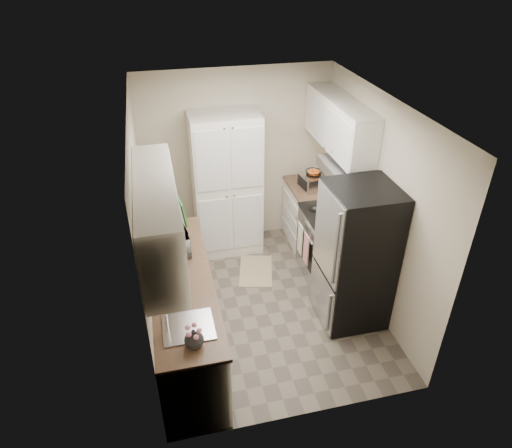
% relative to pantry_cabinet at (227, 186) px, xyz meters
% --- Properties ---
extents(ground, '(3.20, 3.20, 0.00)m').
position_rel_pantry_cabinet_xyz_m(ground, '(0.20, -1.32, -1.00)').
color(ground, '#665B4C').
rests_on(ground, ground).
extents(room_shell, '(2.64, 3.24, 2.52)m').
position_rel_pantry_cabinet_xyz_m(room_shell, '(0.18, -1.32, 0.63)').
color(room_shell, '#C1B69C').
rests_on(room_shell, ground).
extents(pantry_cabinet, '(0.90, 0.55, 2.00)m').
position_rel_pantry_cabinet_xyz_m(pantry_cabinet, '(0.00, 0.00, 0.00)').
color(pantry_cabinet, silver).
rests_on(pantry_cabinet, ground).
extents(base_cabinet_left, '(0.60, 2.30, 0.88)m').
position_rel_pantry_cabinet_xyz_m(base_cabinet_left, '(-0.79, -1.75, -0.56)').
color(base_cabinet_left, silver).
rests_on(base_cabinet_left, ground).
extents(countertop_left, '(0.63, 2.33, 0.04)m').
position_rel_pantry_cabinet_xyz_m(countertop_left, '(-0.79, -1.75, -0.10)').
color(countertop_left, brown).
rests_on(countertop_left, base_cabinet_left).
extents(base_cabinet_right, '(0.60, 0.80, 0.88)m').
position_rel_pantry_cabinet_xyz_m(base_cabinet_right, '(1.19, -0.12, -0.56)').
color(base_cabinet_right, silver).
rests_on(base_cabinet_right, ground).
extents(countertop_right, '(0.63, 0.83, 0.04)m').
position_rel_pantry_cabinet_xyz_m(countertop_right, '(1.19, -0.12, -0.10)').
color(countertop_right, brown).
rests_on(countertop_right, base_cabinet_right).
extents(electric_range, '(0.71, 0.78, 1.13)m').
position_rel_pantry_cabinet_xyz_m(electric_range, '(1.17, -0.93, -0.52)').
color(electric_range, '#B7B7BC').
rests_on(electric_range, ground).
extents(refrigerator, '(0.70, 0.72, 1.70)m').
position_rel_pantry_cabinet_xyz_m(refrigerator, '(1.14, -1.73, -0.15)').
color(refrigerator, '#B7B7BC').
rests_on(refrigerator, ground).
extents(microwave, '(0.38, 0.51, 0.26)m').
position_rel_pantry_cabinet_xyz_m(microwave, '(-0.82, -1.25, 0.05)').
color(microwave, silver).
rests_on(microwave, countertop_left).
extents(wine_bottle, '(0.07, 0.07, 0.29)m').
position_rel_pantry_cabinet_xyz_m(wine_bottle, '(-0.94, -0.83, 0.06)').
color(wine_bottle, black).
rests_on(wine_bottle, countertop_left).
extents(flower_vase, '(0.22, 0.22, 0.17)m').
position_rel_pantry_cabinet_xyz_m(flower_vase, '(-0.76, -2.69, 0.01)').
color(flower_vase, white).
rests_on(flower_vase, countertop_left).
extents(cutting_board, '(0.05, 0.24, 0.30)m').
position_rel_pantry_cabinet_xyz_m(cutting_board, '(-0.66, -0.68, 0.07)').
color(cutting_board, '#398C37').
rests_on(cutting_board, countertop_left).
extents(toaster_oven, '(0.32, 0.38, 0.20)m').
position_rel_pantry_cabinet_xyz_m(toaster_oven, '(1.15, -0.19, 0.02)').
color(toaster_oven, '#B8B9BD').
rests_on(toaster_oven, countertop_right).
extents(fruit_basket, '(0.28, 0.28, 0.09)m').
position_rel_pantry_cabinet_xyz_m(fruit_basket, '(1.17, -0.18, 0.17)').
color(fruit_basket, orange).
rests_on(fruit_basket, toaster_oven).
extents(kitchen_mat, '(0.59, 0.78, 0.01)m').
position_rel_pantry_cabinet_xyz_m(kitchen_mat, '(0.25, -0.66, -0.99)').
color(kitchen_mat, tan).
rests_on(kitchen_mat, ground).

